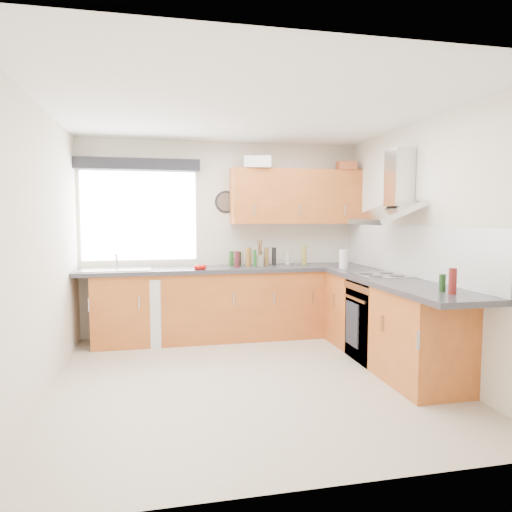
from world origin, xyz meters
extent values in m
plane|color=beige|center=(0.00, 0.00, 0.00)|extent=(3.60, 3.60, 0.00)
cube|color=white|center=(0.00, 0.00, 2.50)|extent=(3.60, 3.60, 0.02)
cube|color=silver|center=(0.00, 1.80, 1.25)|extent=(3.60, 0.02, 2.50)
cube|color=silver|center=(0.00, -1.80, 1.25)|extent=(3.60, 0.02, 2.50)
cube|color=silver|center=(-1.80, 0.00, 1.25)|extent=(0.02, 3.60, 2.50)
cube|color=silver|center=(1.80, 0.00, 1.25)|extent=(0.02, 3.60, 2.50)
cube|color=silver|center=(-1.05, 1.79, 1.55)|extent=(1.40, 0.02, 1.10)
cube|color=black|center=(-1.05, 1.70, 2.18)|extent=(1.50, 0.18, 0.14)
cube|color=white|center=(1.79, 0.30, 1.18)|extent=(0.01, 3.00, 0.54)
cube|color=#A3501F|center=(-0.10, 1.51, 0.43)|extent=(3.00, 0.58, 0.86)
cube|color=#A3501F|center=(1.50, 1.50, 0.43)|extent=(0.60, 0.60, 0.86)
cube|color=#A3501F|center=(1.51, 0.15, 0.43)|extent=(0.58, 2.10, 0.86)
cube|color=#2C2B31|center=(0.00, 1.50, 0.89)|extent=(3.60, 0.62, 0.05)
cube|color=#2C2B31|center=(1.50, 0.00, 0.89)|extent=(0.62, 2.42, 0.05)
cube|color=black|center=(1.50, 0.30, 0.42)|extent=(0.56, 0.58, 0.85)
cube|color=#B5B5B5|center=(1.50, 0.30, 0.92)|extent=(0.52, 0.52, 0.01)
cube|color=#A3501F|center=(0.95, 1.62, 1.80)|extent=(1.70, 0.35, 0.70)
cube|color=silver|center=(-1.00, 1.52, 0.40)|extent=(0.68, 0.67, 0.81)
cylinder|color=black|center=(0.05, 1.78, 1.73)|extent=(0.29, 0.04, 0.29)
cube|color=silver|center=(0.41, 1.52, 2.22)|extent=(0.38, 0.32, 0.14)
cube|color=#AB4E2B|center=(1.60, 1.52, 2.20)|extent=(0.25, 0.22, 0.11)
cylinder|color=gray|center=(0.44, 1.54, 0.98)|extent=(0.11, 0.11, 0.14)
cylinder|color=silver|center=(1.38, 1.05, 1.02)|extent=(0.11, 0.11, 0.23)
cylinder|color=brown|center=(0.55, 1.61, 1.03)|extent=(0.06, 0.06, 0.23)
cylinder|color=#4B1A1F|center=(0.12, 1.40, 1.01)|extent=(0.07, 0.07, 0.21)
cylinder|color=#B2A698|center=(0.23, 1.67, 1.00)|extent=(0.04, 0.04, 0.19)
cylinder|color=brown|center=(0.43, 1.63, 0.96)|extent=(0.04, 0.04, 0.10)
cylinder|color=black|center=(0.65, 1.59, 1.03)|extent=(0.06, 0.06, 0.23)
cylinder|color=#BEB5A2|center=(0.84, 1.64, 0.99)|extent=(0.07, 0.07, 0.16)
cylinder|color=brown|center=(0.30, 1.54, 1.03)|extent=(0.08, 0.08, 0.24)
cylinder|color=olive|center=(1.06, 1.59, 1.03)|extent=(0.06, 0.06, 0.25)
cylinder|color=#1F4819|center=(0.10, 1.63, 1.00)|extent=(0.07, 0.07, 0.19)
cylinder|color=#205B26|center=(0.47, 1.61, 1.00)|extent=(0.05, 0.05, 0.19)
cylinder|color=#1F5720|center=(0.36, 1.46, 1.02)|extent=(0.04, 0.04, 0.21)
cylinder|color=black|center=(0.20, 1.65, 1.00)|extent=(0.05, 0.05, 0.18)
cylinder|color=#184016|center=(1.52, -0.74, 0.98)|extent=(0.05, 0.05, 0.15)
cylinder|color=maroon|center=(1.52, -0.87, 1.02)|extent=(0.06, 0.06, 0.21)
camera|label=1|loc=(-0.81, -4.14, 1.54)|focal=32.00mm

